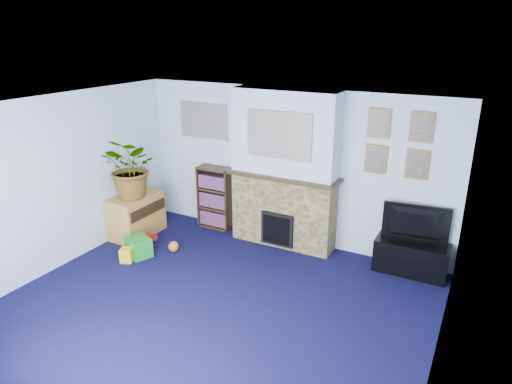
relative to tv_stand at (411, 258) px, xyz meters
The scene contains 26 objects.
floor 2.82m from the tv_stand, 133.85° to the right, with size 5.00×4.50×0.01m, color #0E0D33.
ceiling 3.56m from the tv_stand, 133.85° to the right, with size 5.00×4.50×0.01m, color white.
wall_back 2.19m from the tv_stand, behind, with size 5.00×0.04×2.40m, color silver.
wall_front 4.80m from the tv_stand, 114.49° to the right, with size 5.00×0.04×2.40m, color silver.
wall_left 4.99m from the tv_stand, 155.48° to the right, with size 0.04×4.50×2.40m, color silver.
wall_right 2.32m from the tv_stand, 74.84° to the right, with size 0.04×4.50×2.40m, color silver.
chimney_breast 2.17m from the tv_stand, behind, with size 1.72×0.50×2.40m.
collage_main 2.50m from the tv_stand, behind, with size 1.00×0.03×0.68m, color gray.
collage_left 3.84m from the tv_stand, behind, with size 0.90×0.03×0.58m, color gray.
portrait_tl 1.90m from the tv_stand, 162.90° to the left, with size 0.30×0.03×0.40m, color brown.
portrait_tr 1.79m from the tv_stand, 116.57° to the left, with size 0.30×0.03×0.40m, color brown.
portrait_bl 1.45m from the tv_stand, 162.90° to the left, with size 0.30×0.03×0.40m, color brown.
portrait_br 1.29m from the tv_stand, 116.57° to the left, with size 0.30×0.03×0.40m, color brown.
tv_stand is the anchor object (origin of this frame).
television 0.49m from the tv_stand, 90.00° to the left, with size 0.88×0.12×0.51m, color black.
bookshelf 3.24m from the tv_stand, behind, with size 0.58×0.28×1.05m.
sideboard 4.27m from the tv_stand, 169.07° to the right, with size 0.49×0.88×0.68m, color #B5873A.
potted_plant 4.33m from the tv_stand, 168.27° to the right, with size 0.87×0.76×0.97m, color #26661E.
mantel_clock 2.21m from the tv_stand, behind, with size 0.11×0.06×0.15m, color gold.
mantel_candle 1.88m from the tv_stand, behind, with size 0.05×0.05×0.17m, color #B2BFC6.
mantel_teddy 2.74m from the tv_stand, behind, with size 0.14×0.14×0.14m, color gray.
mantel_can 1.54m from the tv_stand, behind, with size 0.07×0.07×0.13m, color yellow.
green_crate 3.92m from the tv_stand, 159.46° to the right, with size 0.36×0.29×0.29m, color #198C26.
toy_ball 3.45m from the tv_stand, 162.64° to the right, with size 0.16×0.16×0.16m, color orange.
toy_block 4.03m from the tv_stand, 156.62° to the right, with size 0.17×0.17×0.20m, color yellow.
toy_tube 3.99m from the tv_stand, 166.71° to the right, with size 0.13×0.13×0.27m, color red.
Camera 1 is at (2.68, -3.92, 3.20)m, focal length 32.00 mm.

